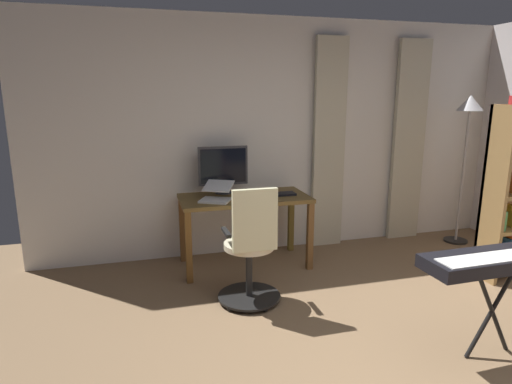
{
  "coord_description": "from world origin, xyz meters",
  "views": [
    {
      "loc": [
        1.6,
        1.75,
        1.82
      ],
      "look_at": [
        0.59,
        -1.91,
        0.94
      ],
      "focal_mm": 30.39,
      "sensor_mm": 36.0,
      "label": 1
    }
  ],
  "objects_px": {
    "desk": "(244,206)",
    "computer_monitor": "(223,167)",
    "mug_tea": "(244,195)",
    "piano_keyboard": "(499,262)",
    "laptop": "(217,195)",
    "computer_mouse": "(247,190)",
    "office_chair": "(251,251)",
    "computer_keyboard": "(275,194)",
    "floor_lamp": "(468,124)"
  },
  "relations": [
    {
      "from": "office_chair",
      "to": "computer_keyboard",
      "type": "height_order",
      "value": "office_chair"
    },
    {
      "from": "computer_monitor",
      "to": "desk",
      "type": "bearing_deg",
      "value": 130.07
    },
    {
      "from": "desk",
      "to": "computer_keyboard",
      "type": "height_order",
      "value": "computer_keyboard"
    },
    {
      "from": "office_chair",
      "to": "computer_monitor",
      "type": "xyz_separation_m",
      "value": [
        0.02,
        -1.09,
        0.55
      ]
    },
    {
      "from": "desk",
      "to": "floor_lamp",
      "type": "bearing_deg",
      "value": -179.53
    },
    {
      "from": "desk",
      "to": "floor_lamp",
      "type": "xyz_separation_m",
      "value": [
        -2.72,
        -0.02,
        0.81
      ]
    },
    {
      "from": "laptop",
      "to": "piano_keyboard",
      "type": "relative_size",
      "value": 0.4
    },
    {
      "from": "laptop",
      "to": "mug_tea",
      "type": "bearing_deg",
      "value": -167.22
    },
    {
      "from": "laptop",
      "to": "computer_mouse",
      "type": "distance_m",
      "value": 0.48
    },
    {
      "from": "floor_lamp",
      "to": "computer_keyboard",
      "type": "bearing_deg",
      "value": 1.69
    },
    {
      "from": "office_chair",
      "to": "computer_keyboard",
      "type": "distance_m",
      "value": 1.0
    },
    {
      "from": "computer_keyboard",
      "to": "desk",
      "type": "bearing_deg",
      "value": -8.56
    },
    {
      "from": "office_chair",
      "to": "laptop",
      "type": "bearing_deg",
      "value": 100.8
    },
    {
      "from": "office_chair",
      "to": "mug_tea",
      "type": "height_order",
      "value": "office_chair"
    },
    {
      "from": "office_chair",
      "to": "computer_monitor",
      "type": "distance_m",
      "value": 1.22
    },
    {
      "from": "computer_keyboard",
      "to": "laptop",
      "type": "xyz_separation_m",
      "value": [
        0.63,
        0.04,
        0.04
      ]
    },
    {
      "from": "laptop",
      "to": "floor_lamp",
      "type": "bearing_deg",
      "value": -150.13
    },
    {
      "from": "computer_keyboard",
      "to": "computer_mouse",
      "type": "height_order",
      "value": "computer_mouse"
    },
    {
      "from": "laptop",
      "to": "floor_lamp",
      "type": "height_order",
      "value": "floor_lamp"
    },
    {
      "from": "computer_keyboard",
      "to": "piano_keyboard",
      "type": "bearing_deg",
      "value": 115.25
    },
    {
      "from": "computer_mouse",
      "to": "floor_lamp",
      "type": "xyz_separation_m",
      "value": [
        -2.65,
        0.18,
        0.68
      ]
    },
    {
      "from": "mug_tea",
      "to": "piano_keyboard",
      "type": "height_order",
      "value": "mug_tea"
    },
    {
      "from": "desk",
      "to": "laptop",
      "type": "relative_size",
      "value": 3.02
    },
    {
      "from": "piano_keyboard",
      "to": "floor_lamp",
      "type": "height_order",
      "value": "floor_lamp"
    },
    {
      "from": "computer_monitor",
      "to": "mug_tea",
      "type": "xyz_separation_m",
      "value": [
        -0.14,
        0.37,
        -0.23
      ]
    },
    {
      "from": "mug_tea",
      "to": "floor_lamp",
      "type": "bearing_deg",
      "value": -176.3
    },
    {
      "from": "piano_keyboard",
      "to": "computer_keyboard",
      "type": "bearing_deg",
      "value": -65.84
    },
    {
      "from": "computer_keyboard",
      "to": "piano_keyboard",
      "type": "relative_size",
      "value": 0.39
    },
    {
      "from": "computer_keyboard",
      "to": "piano_keyboard",
      "type": "height_order",
      "value": "computer_keyboard"
    },
    {
      "from": "mug_tea",
      "to": "piano_keyboard",
      "type": "distance_m",
      "value": 2.3
    },
    {
      "from": "desk",
      "to": "computer_mouse",
      "type": "height_order",
      "value": "computer_mouse"
    },
    {
      "from": "computer_monitor",
      "to": "laptop",
      "type": "xyz_separation_m",
      "value": [
        0.13,
        0.3,
        -0.23
      ]
    },
    {
      "from": "office_chair",
      "to": "piano_keyboard",
      "type": "xyz_separation_m",
      "value": [
        -1.43,
        1.17,
        0.21
      ]
    },
    {
      "from": "office_chair",
      "to": "computer_keyboard",
      "type": "bearing_deg",
      "value": 59.84
    },
    {
      "from": "laptop",
      "to": "mug_tea",
      "type": "height_order",
      "value": "laptop"
    },
    {
      "from": "office_chair",
      "to": "computer_keyboard",
      "type": "relative_size",
      "value": 2.5
    },
    {
      "from": "desk",
      "to": "computer_keyboard",
      "type": "bearing_deg",
      "value": 171.44
    },
    {
      "from": "desk",
      "to": "office_chair",
      "type": "distance_m",
      "value": 0.91
    },
    {
      "from": "office_chair",
      "to": "floor_lamp",
      "type": "distance_m",
      "value": 3.17
    },
    {
      "from": "laptop",
      "to": "mug_tea",
      "type": "xyz_separation_m",
      "value": [
        -0.27,
        0.07,
        -0.01
      ]
    },
    {
      "from": "desk",
      "to": "computer_monitor",
      "type": "bearing_deg",
      "value": -49.93
    },
    {
      "from": "laptop",
      "to": "piano_keyboard",
      "type": "bearing_deg",
      "value": 156.6
    },
    {
      "from": "piano_keyboard",
      "to": "computer_monitor",
      "type": "bearing_deg",
      "value": -58.49
    },
    {
      "from": "office_chair",
      "to": "piano_keyboard",
      "type": "bearing_deg",
      "value": -39.15
    },
    {
      "from": "computer_keyboard",
      "to": "floor_lamp",
      "type": "distance_m",
      "value": 2.5
    },
    {
      "from": "piano_keyboard",
      "to": "floor_lamp",
      "type": "bearing_deg",
      "value": -126.15
    },
    {
      "from": "desk",
      "to": "floor_lamp",
      "type": "height_order",
      "value": "floor_lamp"
    },
    {
      "from": "laptop",
      "to": "floor_lamp",
      "type": "relative_size",
      "value": 0.25
    },
    {
      "from": "computer_monitor",
      "to": "mug_tea",
      "type": "bearing_deg",
      "value": 110.71
    },
    {
      "from": "mug_tea",
      "to": "piano_keyboard",
      "type": "relative_size",
      "value": 0.11
    }
  ]
}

